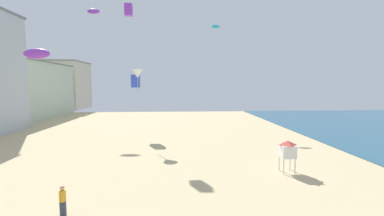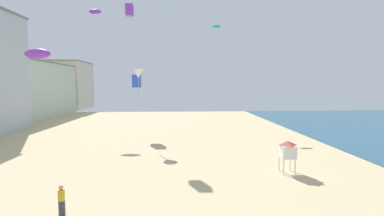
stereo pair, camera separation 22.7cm
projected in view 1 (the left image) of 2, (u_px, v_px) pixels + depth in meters
boardwalk_hotel_mid at (23, 90)px, 54.73m from camera, size 13.19×20.58×11.59m
boardwalk_hotel_far at (63, 85)px, 74.23m from camera, size 11.90×13.18×13.43m
kite_flyer at (63, 199)px, 13.70m from camera, size 0.34×0.34×1.64m
lifeguard_stand at (287, 149)px, 20.47m from camera, size 1.10×1.10×2.55m
kite_blue_box at (136, 81)px, 35.55m from camera, size 1.10×1.10×1.74m
kite_purple_box at (128, 10)px, 31.68m from camera, size 0.88×0.88×1.39m
kite_white_delta at (137, 74)px, 30.80m from camera, size 1.26×1.26×2.86m
kite_purple_parafoil at (94, 11)px, 41.68m from camera, size 1.97×0.55×0.77m
kite_cyan_parafoil at (215, 27)px, 42.68m from camera, size 1.43×0.40×0.56m
kite_purple_parafoil_2 at (37, 54)px, 20.82m from camera, size 2.07×0.58×0.81m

